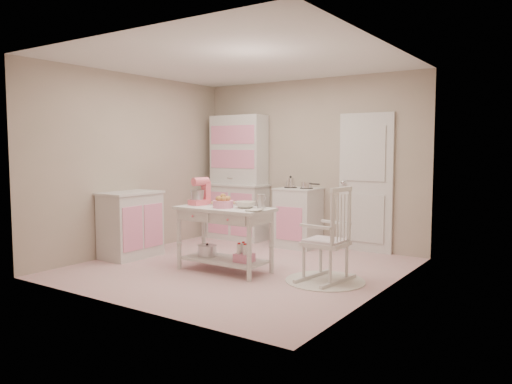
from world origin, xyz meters
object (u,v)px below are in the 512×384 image
(rocking_chair, at_px, (326,234))
(work_table, at_px, (225,239))
(bread_basket, at_px, (223,204))
(hutch, at_px, (237,177))
(stove, at_px, (298,217))
(base_cabinet, at_px, (131,225))
(stand_mixer, at_px, (199,192))

(rocking_chair, distance_m, work_table, 1.29)
(rocking_chair, xyz_separation_m, work_table, (-1.26, -0.26, -0.15))
(bread_basket, bearing_deg, hutch, 121.87)
(stove, relative_size, rocking_chair, 0.84)
(base_cabinet, height_order, stand_mixer, stand_mixer)
(hutch, bearing_deg, work_table, -57.89)
(base_cabinet, relative_size, bread_basket, 3.68)
(hutch, relative_size, stove, 2.26)
(base_cabinet, xyz_separation_m, rocking_chair, (2.84, 0.36, 0.09))
(work_table, bearing_deg, bread_basket, -68.20)
(stand_mixer, bearing_deg, work_table, 9.28)
(stove, distance_m, work_table, 1.85)
(work_table, bearing_deg, rocking_chair, 11.71)
(hutch, distance_m, base_cabinet, 2.12)
(base_cabinet, bearing_deg, rocking_chair, 7.21)
(rocking_chair, relative_size, bread_basket, 4.40)
(rocking_chair, bearing_deg, work_table, -160.55)
(rocking_chair, bearing_deg, hutch, 153.98)
(stove, bearing_deg, hutch, 177.61)
(bread_basket, bearing_deg, base_cabinet, -178.24)
(stove, distance_m, bread_basket, 1.94)
(work_table, xyz_separation_m, bread_basket, (0.02, -0.05, 0.45))
(hutch, bearing_deg, stand_mixer, -67.69)
(rocking_chair, bearing_deg, stove, 135.92)
(bread_basket, bearing_deg, stand_mixer, 170.96)
(stand_mixer, bearing_deg, base_cabinet, -162.15)
(stand_mixer, bearing_deg, bread_basket, 2.96)
(bread_basket, bearing_deg, stove, 90.30)
(hutch, bearing_deg, stove, -2.39)
(stand_mixer, bearing_deg, rocking_chair, 20.16)
(hutch, height_order, bread_basket, hutch)
(stand_mixer, bearing_deg, hutch, 124.31)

